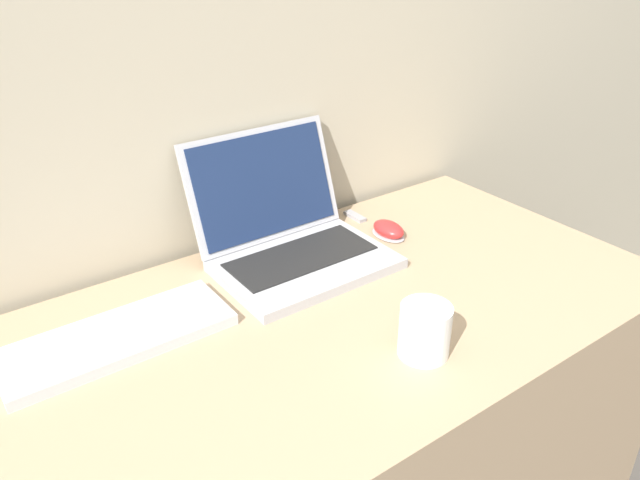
# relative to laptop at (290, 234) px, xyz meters

# --- Properties ---
(desk) EXTENTS (1.23, 0.65, 0.71)m
(desk) POSITION_rel_laptop_xyz_m (-0.04, -0.20, -0.41)
(desk) COLOR tan
(desk) RESTS_ON ground_plane
(laptop) EXTENTS (0.33, 0.31, 0.24)m
(laptop) POSITION_rel_laptop_xyz_m (0.00, 0.00, 0.00)
(laptop) COLOR #ADADB2
(laptop) RESTS_ON desk
(drink_cup) EXTENTS (0.08, 0.08, 0.09)m
(drink_cup) POSITION_rel_laptop_xyz_m (0.00, -0.38, -0.01)
(drink_cup) COLOR white
(drink_cup) RESTS_ON desk
(computer_mouse) EXTENTS (0.06, 0.08, 0.03)m
(computer_mouse) POSITION_rel_laptop_xyz_m (0.22, -0.04, -0.04)
(computer_mouse) COLOR #B2B2B7
(computer_mouse) RESTS_ON desk
(external_keyboard) EXTENTS (0.37, 0.14, 0.02)m
(external_keyboard) POSITION_rel_laptop_xyz_m (-0.38, -0.07, -0.04)
(external_keyboard) COLOR silver
(external_keyboard) RESTS_ON desk
(usb_stick) EXTENTS (0.02, 0.06, 0.01)m
(usb_stick) POSITION_rel_laptop_xyz_m (0.22, 0.07, -0.05)
(usb_stick) COLOR #99999E
(usb_stick) RESTS_ON desk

